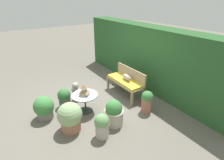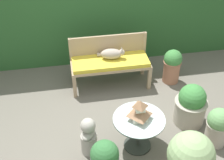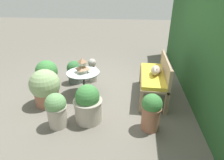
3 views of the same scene
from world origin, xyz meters
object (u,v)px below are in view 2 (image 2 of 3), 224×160
object	(u,v)px
patio_table	(139,125)
potted_plant_hedge_corner	(105,159)
garden_bust	(89,137)
potted_plant_table_far	(172,65)
pagoda_birdhouse	(140,111)
cat	(112,54)
garden_bench	(110,64)
potted_plant_bench_left	(191,105)
potted_plant_patio_mid	(190,159)
potted_plant_path_edge	(218,126)

from	to	relation	value
patio_table	potted_plant_hedge_corner	size ratio (longest dim) A/B	1.23
patio_table	garden_bust	world-z (taller)	garden_bust
potted_plant_table_far	pagoda_birdhouse	bearing A→B (deg)	-124.35
garden_bust	potted_plant_table_far	bearing A→B (deg)	-26.70
cat	pagoda_birdhouse	size ratio (longest dim) A/B	1.47
garden_bench	potted_plant_bench_left	size ratio (longest dim) A/B	1.97
patio_table	garden_bust	distance (m)	0.69
garden_bust	potted_plant_bench_left	size ratio (longest dim) A/B	0.88
patio_table	pagoda_birdhouse	size ratio (longest dim) A/B	2.26
garden_bench	potted_plant_table_far	xyz separation A→B (m)	(1.09, -0.07, -0.11)
pagoda_birdhouse	potted_plant_hedge_corner	xyz separation A→B (m)	(-0.53, -0.40, -0.36)
garden_bust	potted_plant_patio_mid	xyz separation A→B (m)	(1.18, -0.64, 0.07)
garden_bench	garden_bust	size ratio (longest dim) A/B	2.24
potted_plant_patio_mid	potted_plant_hedge_corner	bearing A→B (deg)	167.70
pagoda_birdhouse	potted_plant_hedge_corner	world-z (taller)	pagoda_birdhouse
potted_plant_hedge_corner	potted_plant_bench_left	xyz separation A→B (m)	(1.42, 0.75, 0.03)
patio_table	garden_bust	size ratio (longest dim) A/B	1.17
potted_plant_patio_mid	garden_bench	bearing A→B (deg)	106.86
cat	potted_plant_path_edge	bearing A→B (deg)	-44.82
patio_table	potted_plant_hedge_corner	world-z (taller)	potted_plant_hedge_corner
garden_bust	potted_plant_path_edge	xyz separation A→B (m)	(1.79, -0.14, 0.03)
garden_bench	cat	distance (m)	0.18
cat	pagoda_birdhouse	distance (m)	1.52
potted_plant_hedge_corner	potted_plant_path_edge	bearing A→B (deg)	9.66
patio_table	garden_bust	bearing A→B (deg)	178.61
garden_bench	patio_table	distance (m)	1.48
cat	patio_table	world-z (taller)	cat
garden_bust	potted_plant_hedge_corner	world-z (taller)	garden_bust
potted_plant_patio_mid	patio_table	bearing A→B (deg)	128.49
cat	potted_plant_bench_left	size ratio (longest dim) A/B	0.67
potted_plant_path_edge	garden_bench	bearing A→B (deg)	128.05
potted_plant_bench_left	potted_plant_patio_mid	xyz separation A→B (m)	(-0.40, -0.97, 0.04)
pagoda_birdhouse	potted_plant_table_far	size ratio (longest dim) A/B	0.49
potted_plant_patio_mid	potted_plant_path_edge	bearing A→B (deg)	39.39
garden_bust	potted_plant_patio_mid	world-z (taller)	potted_plant_patio_mid
potted_plant_path_edge	potted_plant_hedge_corner	xyz separation A→B (m)	(-1.64, -0.28, -0.02)
potted_plant_path_edge	potted_plant_hedge_corner	world-z (taller)	potted_plant_path_edge
cat	potted_plant_path_edge	xyz separation A→B (m)	(1.21, -1.63, -0.30)
potted_plant_bench_left	potted_plant_patio_mid	bearing A→B (deg)	-112.17
potted_plant_path_edge	potted_plant_table_far	bearing A→B (deg)	95.79
patio_table	potted_plant_hedge_corner	distance (m)	0.67
cat	potted_plant_bench_left	bearing A→B (deg)	-40.90
garden_bust	potted_plant_table_far	size ratio (longest dim) A/B	0.95
cat	potted_plant_table_far	distance (m)	1.10
potted_plant_hedge_corner	patio_table	bearing A→B (deg)	37.16
potted_plant_path_edge	potted_plant_patio_mid	distance (m)	0.79
potted_plant_table_far	potted_plant_patio_mid	distance (m)	2.07
potted_plant_bench_left	potted_plant_hedge_corner	bearing A→B (deg)	-152.27
patio_table	potted_plant_hedge_corner	bearing A→B (deg)	-142.84
potted_plant_path_edge	potted_plant_bench_left	size ratio (longest dim) A/B	0.88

